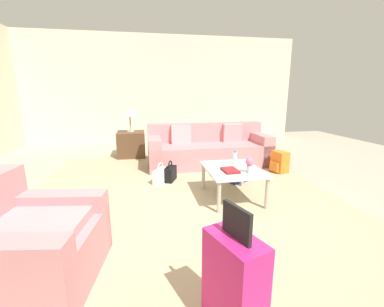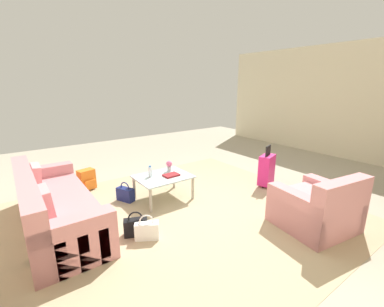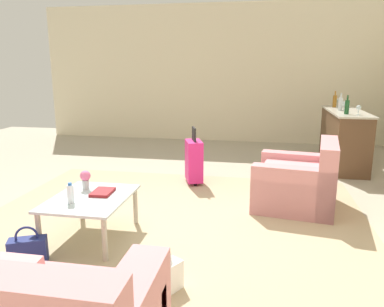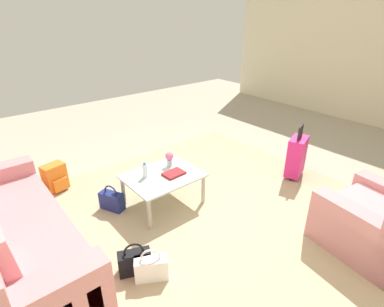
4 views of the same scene
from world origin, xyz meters
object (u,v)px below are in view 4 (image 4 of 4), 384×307
object	(u,v)px
backpack_orange	(55,178)
handbag_white	(151,268)
coffee_table	(163,179)
flower_vase	(169,158)
handbag_black	(135,262)
coffee_table_book	(174,173)
couch	(9,240)
armchair	(379,226)
water_bottle	(145,171)
suitcase_magenta	(296,156)
handbag_navy	(112,201)

from	to	relation	value
backpack_orange	handbag_white	bearing A→B (deg)	94.71
coffee_table	handbag_white	distance (m)	1.28
flower_vase	handbag_black	xyz separation A→B (m)	(1.12, 0.94, -0.43)
coffee_table_book	couch	bearing A→B (deg)	-8.03
armchair	handbag_black	size ratio (longest dim) A/B	3.06
armchair	flower_vase	xyz separation A→B (m)	(1.07, -2.32, 0.27)
coffee_table	flower_vase	distance (m)	0.32
water_bottle	suitcase_magenta	world-z (taller)	suitcase_magenta
water_bottle	coffee_table_book	size ratio (longest dim) A/B	0.75
armchair	backpack_orange	size ratio (longest dim) A/B	2.74
suitcase_magenta	backpack_orange	size ratio (longest dim) A/B	2.12
flower_vase	coffee_table	bearing A→B (deg)	34.29
coffee_table	backpack_orange	world-z (taller)	coffee_table
suitcase_magenta	handbag_black	xyz separation A→B (m)	(2.90, 0.09, -0.23)
suitcase_magenta	handbag_black	distance (m)	2.91
coffee_table	suitcase_magenta	bearing A→B (deg)	160.71
couch	handbag_black	distance (m)	1.27
coffee_table_book	handbag_white	distance (m)	1.32
couch	coffee_table_book	xyz separation A→B (m)	(-1.91, 0.18, 0.16)
handbag_black	backpack_orange	distance (m)	2.08
armchair	handbag_navy	xyz separation A→B (m)	(1.88, -2.50, -0.17)
handbag_black	handbag_navy	xyz separation A→B (m)	(-0.30, -1.12, 0.00)
handbag_black	water_bottle	bearing A→B (deg)	-128.11
flower_vase	handbag_navy	world-z (taller)	flower_vase
handbag_navy	handbag_white	world-z (taller)	same
armchair	water_bottle	distance (m)	2.73
flower_vase	backpack_orange	bearing A→B (deg)	-43.11
armchair	handbag_navy	distance (m)	3.13
couch	suitcase_magenta	size ratio (longest dim) A/B	2.89
couch	coffee_table	size ratio (longest dim) A/B	2.60
couch	water_bottle	distance (m)	1.61
handbag_black	handbag_navy	bearing A→B (deg)	-105.20
flower_vase	suitcase_magenta	xyz separation A→B (m)	(-1.78, 0.85, -0.21)
coffee_table	handbag_black	distance (m)	1.22
handbag_navy	coffee_table_book	bearing A→B (deg)	150.15
coffee_table	water_bottle	world-z (taller)	water_bottle
armchair	coffee_table_book	distance (m)	2.40
flower_vase	armchair	bearing A→B (deg)	114.74
handbag_navy	backpack_orange	distance (m)	1.04
backpack_orange	handbag_black	bearing A→B (deg)	92.77
flower_vase	backpack_orange	xyz separation A→B (m)	(1.22, -1.14, -0.37)
armchair	backpack_orange	bearing A→B (deg)	-56.54
coffee_table	handbag_navy	bearing A→B (deg)	-29.03
coffee_table	armchair	bearing A→B (deg)	120.72
coffee_table_book	handbag_white	bearing A→B (deg)	40.67
armchair	coffee_table_book	bearing A→B (deg)	-60.78
coffee_table	water_bottle	xyz separation A→B (m)	(0.20, -0.10, 0.15)
coffee_table	handbag_white	xyz separation A→B (m)	(0.81, 0.96, -0.26)
handbag_black	handbag_white	size ratio (longest dim) A/B	1.00
suitcase_magenta	handbag_white	distance (m)	2.83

